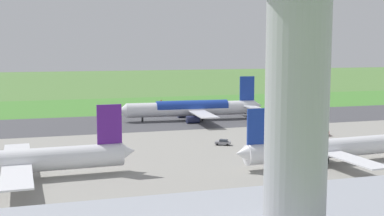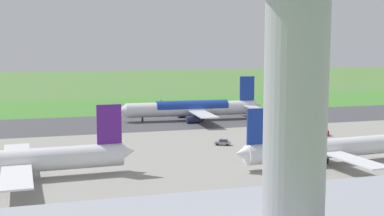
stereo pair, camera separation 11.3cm
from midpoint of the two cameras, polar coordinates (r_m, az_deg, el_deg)
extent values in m
plane|color=#547F3D|center=(183.36, -0.41, -1.41)|extent=(800.00, 800.00, 0.00)
cube|color=#47474C|center=(183.35, -0.41, -1.40)|extent=(600.00, 41.35, 0.06)
cube|color=gray|center=(117.68, 9.49, -6.20)|extent=(440.00, 110.00, 0.05)
cube|color=#478534|center=(229.04, -3.76, 0.25)|extent=(600.00, 80.00, 0.04)
cylinder|color=white|center=(183.16, -0.02, -0.09)|extent=(48.23, 8.08, 5.20)
cone|color=white|center=(179.08, -7.98, -0.32)|extent=(3.29, 5.11, 4.94)
cone|color=white|center=(190.43, 7.38, 0.30)|extent=(3.76, 4.62, 4.42)
cube|color=#19389E|center=(188.39, 6.25, 2.23)|extent=(5.62, 0.84, 9.00)
cube|color=white|center=(183.87, 6.80, 0.14)|extent=(4.53, 9.22, 0.36)
cube|color=white|center=(194.16, 5.68, 0.51)|extent=(4.53, 9.22, 0.36)
cube|color=white|center=(172.86, 1.14, -0.65)|extent=(7.31, 22.32, 0.35)
cube|color=white|center=(194.07, -0.48, 0.18)|extent=(7.31, 22.32, 0.35)
cylinder|color=#23284C|center=(175.97, 0.07, -1.33)|extent=(4.66, 3.07, 2.80)
cylinder|color=#23284C|center=(190.45, -0.98, -0.70)|extent=(4.66, 3.07, 2.80)
cylinder|color=black|center=(180.21, -5.67, -1.04)|extent=(0.70, 0.70, 3.42)
cylinder|color=black|center=(180.35, 1.20, -1.00)|extent=(0.70, 0.70, 3.42)
cylinder|color=black|center=(188.03, 0.59, -0.68)|extent=(0.70, 0.70, 3.42)
cylinder|color=#19389E|center=(183.10, -0.02, 0.07)|extent=(26.67, 6.80, 5.23)
cylinder|color=white|center=(118.73, 15.14, -4.46)|extent=(41.41, 7.16, 4.46)
cone|color=white|center=(107.64, 5.71, -5.14)|extent=(3.25, 3.98, 3.79)
cube|color=#19389E|center=(108.20, 7.41, -2.09)|extent=(4.82, 0.74, 7.73)
cube|color=white|center=(125.97, 12.32, -3.89)|extent=(6.38, 19.18, 0.30)
cube|color=white|center=(110.92, 17.62, -5.53)|extent=(6.38, 19.18, 0.30)
cylinder|color=black|center=(119.33, 15.10, -5.84)|extent=(0.69, 0.69, 1.37)
cylinder|color=white|center=(106.58, -19.82, -5.76)|extent=(44.67, 6.55, 4.82)
cone|color=white|center=(108.52, -7.36, -4.88)|extent=(3.40, 4.22, 4.10)
cube|color=#591E8C|center=(106.78, -9.40, -1.83)|extent=(5.21, 0.66, 8.35)
cube|color=white|center=(96.71, -19.34, -7.25)|extent=(6.35, 20.60, 0.32)
cube|color=white|center=(116.63, -19.29, -4.86)|extent=(6.35, 20.60, 0.32)
cylinder|color=black|center=(107.29, -19.75, -7.41)|extent=(0.74, 0.74, 1.48)
cylinder|color=#B2B2B7|center=(35.33, 11.73, 0.53)|extent=(4.40, 4.40, 18.00)
cube|color=#B21914|center=(156.08, 14.78, -2.70)|extent=(2.52, 2.52, 1.30)
cube|color=silver|center=(158.56, 14.40, -2.37)|extent=(2.87, 4.11, 2.20)
cylinder|color=black|center=(156.57, 15.11, -2.92)|extent=(0.44, 0.94, 0.90)
cylinder|color=black|center=(155.81, 14.43, -2.95)|extent=(0.44, 0.94, 0.90)
cylinder|color=black|center=(159.66, 14.64, -2.72)|extent=(0.44, 0.94, 0.90)
cylinder|color=black|center=(158.92, 13.97, -2.74)|extent=(0.44, 0.94, 0.90)
cube|color=gray|center=(137.08, 3.51, -3.97)|extent=(4.55, 3.61, 0.75)
cube|color=#2D333D|center=(136.93, 3.59, -3.70)|extent=(2.75, 2.55, 0.55)
cylinder|color=black|center=(136.54, 2.87, -4.16)|extent=(0.67, 0.50, 0.64)
cylinder|color=black|center=(138.19, 2.98, -4.03)|extent=(0.67, 0.50, 0.64)
cylinder|color=black|center=(136.13, 4.03, -4.21)|extent=(0.67, 0.50, 0.64)
cylinder|color=black|center=(137.78, 4.14, -4.07)|extent=(0.67, 0.50, 0.64)
cylinder|color=slate|center=(228.18, -3.54, 0.48)|extent=(0.10, 0.10, 2.10)
cube|color=red|center=(228.05, -3.54, 0.82)|extent=(0.60, 0.04, 0.60)
cone|color=orange|center=(230.92, -4.83, 0.36)|extent=(0.40, 0.40, 0.55)
camera|label=1|loc=(0.06, -90.02, 0.00)|focal=46.95mm
camera|label=2|loc=(0.06, 89.98, 0.00)|focal=46.95mm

